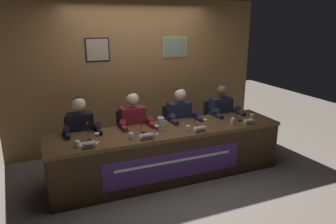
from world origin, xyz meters
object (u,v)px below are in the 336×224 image
Objects in this scene: panelist_center_left at (135,126)px; juice_glass_center_left at (157,128)px; water_cup_far_left at (77,144)px; juice_glass_center_right at (205,122)px; microphone_far_left at (89,134)px; microphone_center_left at (143,127)px; panelist_center_right at (181,120)px; microphone_center_right at (196,121)px; chair_center_right at (176,133)px; panelist_far_left at (82,133)px; conference_table at (171,146)px; chair_far_right at (216,127)px; microphone_far_right at (238,116)px; nameplate_far_left at (89,145)px; chair_far_left at (81,146)px; nameplate_far_right at (249,122)px; document_stack_far_left at (88,144)px; water_cup_center_left at (131,136)px; water_cup_far_right at (233,121)px; nameplate_center_left at (147,137)px; chair_center_left at (131,139)px; water_pitcher_central at (161,124)px; panelist_far_right at (223,115)px; juice_glass_far_right at (252,116)px; water_cup_center_right at (188,129)px; juice_glass_far_left at (97,136)px.

juice_glass_center_left is (0.16, -0.52, 0.12)m from panelist_center_left.
water_cup_far_left is 1.81m from juice_glass_center_right.
microphone_far_left and microphone_center_left have the same top height.
panelist_center_right reaches higher than microphone_center_right.
microphone_center_right is (-0.09, 0.09, -0.01)m from juice_glass_center_right.
microphone_center_left is 1.05m from chair_center_right.
panelist_far_left and panelist_center_left have the same top height.
microphone_far_left is (-1.12, 0.10, 0.31)m from conference_table.
panelist_center_left reaches higher than chair_far_right.
microphone_far_left is at bearing 178.58° from microphone_far_right.
chair_far_right reaches higher than nameplate_far_left.
nameplate_far_left is at bearing -175.53° from juice_glass_center_right.
microphone_far_right is (2.32, -0.64, 0.38)m from chair_far_left.
chair_center_right is at bearing 28.90° from nameplate_far_left.
microphone_far_right is at bearing -1.42° from microphone_far_left.
microphone_center_right reaches higher than nameplate_far_right.
nameplate_far_right is 0.68× the size of document_stack_far_left.
water_cup_far_right is at bearing 1.11° from water_cup_center_left.
nameplate_center_left is 1.23m from chair_center_right.
chair_center_left is 10.54× the size of water_cup_center_left.
conference_table is 1.20m from microphone_far_right.
juice_glass_center_left is at bearing -171.16° from conference_table.
water_pitcher_central is at bearing 177.58° from microphone_far_right.
panelist_center_right is (0.78, -0.20, 0.28)m from chair_center_left.
nameplate_far_right is 0.22m from microphone_far_right.
nameplate_far_right is at bearing -29.03° from water_cup_far_right.
panelist_center_right is (0.61, 0.52, -0.12)m from juice_glass_center_left.
panelist_far_left is 7.28× the size of nameplate_far_left.
document_stack_far_left is (-0.56, 0.04, -0.03)m from water_cup_center_left.
nameplate_far_left and nameplate_far_right have the same top height.
juice_glass_far_right is at bearing -76.52° from panelist_far_right.
microphone_center_right is (1.72, 0.15, 0.04)m from water_cup_far_left.
panelist_center_left is at bearing -172.70° from chair_far_right.
water_pitcher_central is at bearing -64.72° from chair_center_left.
water_pitcher_central is at bearing 9.64° from water_cup_far_left.
panelist_far_left is (0.00, -0.20, 0.28)m from chair_far_left.
panelist_center_left is at bearing 164.08° from microphone_far_right.
water_pitcher_central reaches higher than water_cup_center_right.
microphone_far_right is at bearing 9.01° from water_cup_center_right.
chair_center_right is at bearing 25.11° from water_cup_far_left.
conference_table is at bearing 176.07° from juice_glass_far_right.
chair_center_right is at bearing 26.52° from juice_glass_far_left.
water_cup_center_left is 0.39× the size of microphone_center_left.
document_stack_far_left is at bearing -154.69° from chair_center_right.
chair_center_left and chair_center_right have the same top height.
juice_glass_center_right is (1.55, -0.02, 0.00)m from juice_glass_far_left.
chair_far_left is 3.84× the size of document_stack_far_left.
chair_center_left is 1.00× the size of chair_far_right.
panelist_far_left reaches higher than nameplate_center_left.
juice_glass_far_right is (1.69, -0.78, 0.40)m from chair_center_left.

